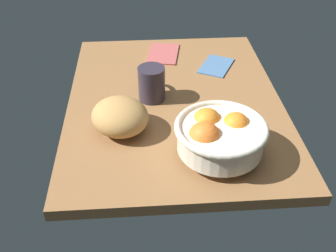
% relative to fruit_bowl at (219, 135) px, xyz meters
% --- Properties ---
extents(ground_plane, '(0.80, 0.61, 0.03)m').
position_rel_fruit_bowl_xyz_m(ground_plane, '(0.25, 0.08, -0.07)').
color(ground_plane, olive).
extents(fruit_bowl, '(0.22, 0.22, 0.11)m').
position_rel_fruit_bowl_xyz_m(fruit_bowl, '(0.00, 0.00, 0.00)').
color(fruit_bowl, beige).
rests_on(fruit_bowl, ground).
extents(bread_loaf, '(0.20, 0.20, 0.09)m').
position_rel_fruit_bowl_xyz_m(bread_loaf, '(0.11, 0.23, -0.01)').
color(bread_loaf, '#B8874B').
rests_on(bread_loaf, ground).
extents(napkin_folded, '(0.16, 0.14, 0.01)m').
position_rel_fruit_bowl_xyz_m(napkin_folded, '(0.43, -0.07, -0.05)').
color(napkin_folded, '#476D99').
rests_on(napkin_folded, ground).
extents(napkin_spare, '(0.17, 0.12, 0.01)m').
position_rel_fruit_bowl_xyz_m(napkin_spare, '(0.53, 0.10, -0.05)').
color(napkin_spare, '#AF4F4E').
rests_on(napkin_spare, ground).
extents(mug, '(0.12, 0.08, 0.10)m').
position_rel_fruit_bowl_xyz_m(mug, '(0.26, 0.15, -0.01)').
color(mug, '#302936').
rests_on(mug, ground).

